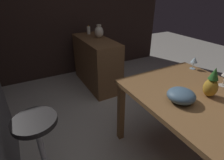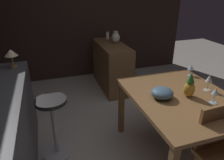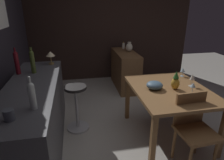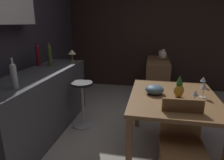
# 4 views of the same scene
# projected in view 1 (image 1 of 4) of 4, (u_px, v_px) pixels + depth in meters

# --- Properties ---
(wall_side_right) EXTENTS (0.10, 4.40, 2.60)m
(wall_side_right) POSITION_uv_depth(u_px,v_px,m) (56.00, 4.00, 2.98)
(wall_side_right) COLOR #33231E
(wall_side_right) RESTS_ON ground_plane
(dining_table) EXTENTS (1.20, 0.98, 0.74)m
(dining_table) POSITION_uv_depth(u_px,v_px,m) (200.00, 104.00, 1.47)
(dining_table) COLOR olive
(dining_table) RESTS_ON ground_plane
(sideboard_cabinet) EXTENTS (1.10, 0.44, 0.82)m
(sideboard_cabinet) POSITION_uv_depth(u_px,v_px,m) (96.00, 63.00, 2.98)
(sideboard_cabinet) COLOR brown
(sideboard_cabinet) RESTS_ON ground_plane
(bar_stool) EXTENTS (0.34, 0.34, 0.71)m
(bar_stool) POSITION_uv_depth(u_px,v_px,m) (42.00, 152.00, 1.38)
(bar_stool) COLOR #262323
(bar_stool) RESTS_ON ground_plane
(wine_glass_right) EXTENTS (0.07, 0.07, 0.14)m
(wine_glass_right) POSITION_uv_depth(u_px,v_px,m) (194.00, 60.00, 1.88)
(wine_glass_right) COLOR silver
(wine_glass_right) RESTS_ON dining_table
(pineapple_centerpiece) EXTENTS (0.11, 0.11, 0.25)m
(pineapple_centerpiece) POSITION_uv_depth(u_px,v_px,m) (211.00, 84.00, 1.39)
(pineapple_centerpiece) COLOR gold
(pineapple_centerpiece) RESTS_ON dining_table
(fruit_bowl) EXTENTS (0.22, 0.22, 0.10)m
(fruit_bowl) POSITION_uv_depth(u_px,v_px,m) (181.00, 95.00, 1.34)
(fruit_bowl) COLOR slate
(fruit_bowl) RESTS_ON dining_table
(pillar_candle_tall) EXTENTS (0.06, 0.06, 0.15)m
(pillar_candle_tall) POSITION_uv_depth(u_px,v_px,m) (89.00, 30.00, 3.08)
(pillar_candle_tall) COLOR white
(pillar_candle_tall) RESTS_ON sideboard_cabinet
(vase_ceramic_ivory) EXTENTS (0.15, 0.15, 0.21)m
(vase_ceramic_ivory) POSITION_uv_depth(u_px,v_px,m) (99.00, 32.00, 2.82)
(vase_ceramic_ivory) COLOR beige
(vase_ceramic_ivory) RESTS_ON sideboard_cabinet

